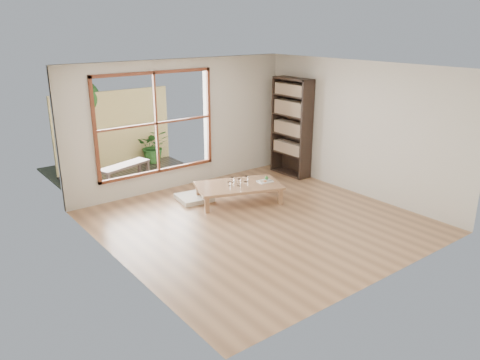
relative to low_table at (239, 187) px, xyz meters
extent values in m
plane|color=tan|center=(-0.31, -0.96, -0.30)|extent=(5.00, 5.00, 0.00)
cube|color=#946747|center=(0.00, 0.00, 0.02)|extent=(1.78, 1.38, 0.05)
cube|color=#946747|center=(-0.79, -0.10, -0.16)|extent=(0.10, 0.10, 0.30)
cube|color=#946747|center=(-0.54, 0.59, -0.16)|extent=(0.10, 0.10, 0.30)
cube|color=#946747|center=(0.54, -0.59, -0.16)|extent=(0.10, 0.10, 0.30)
cube|color=#946747|center=(0.79, 0.10, -0.16)|extent=(0.10, 0.10, 0.30)
cube|color=silver|center=(-0.63, 0.60, -0.26)|extent=(0.68, 0.68, 0.09)
cube|color=#2E1F19|center=(2.00, 0.68, 0.77)|extent=(0.34, 0.97, 2.15)
cylinder|color=silver|center=(-0.04, -0.06, 0.11)|extent=(0.07, 0.07, 0.13)
cylinder|color=silver|center=(0.22, 0.05, 0.10)|extent=(0.08, 0.08, 0.11)
cylinder|color=silver|center=(0.00, 0.19, 0.09)|extent=(0.07, 0.07, 0.09)
cylinder|color=silver|center=(-0.19, 0.05, 0.08)|extent=(0.06, 0.06, 0.07)
cube|color=white|center=(0.50, -0.18, 0.05)|extent=(0.31, 0.24, 0.02)
sphere|color=#2F702D|center=(0.58, -0.14, 0.10)|extent=(0.07, 0.07, 0.07)
cube|color=#C0622D|center=(0.47, -0.22, 0.07)|extent=(0.06, 0.05, 0.03)
cube|color=beige|center=(0.43, -0.15, 0.07)|extent=(0.07, 0.06, 0.02)
cylinder|color=silver|center=(0.53, -0.24, 0.07)|extent=(0.16, 0.03, 0.01)
cube|color=#332C25|center=(-0.91, 2.60, -0.30)|extent=(2.80, 2.00, 0.05)
cube|color=#2E1F19|center=(-1.24, 2.39, 0.07)|extent=(1.24, 0.70, 0.05)
cube|color=#2E1F19|center=(-1.73, 2.09, -0.11)|extent=(0.08, 0.08, 0.33)
cube|color=#2E1F19|center=(-1.81, 2.35, -0.11)|extent=(0.08, 0.08, 0.33)
cube|color=#2E1F19|center=(-0.67, 2.43, -0.11)|extent=(0.08, 0.08, 0.33)
cube|color=#2E1F19|center=(-0.76, 2.69, -0.11)|extent=(0.08, 0.08, 0.33)
cube|color=tan|center=(-0.91, 3.60, 0.60)|extent=(2.80, 0.06, 1.80)
imported|color=#2A6224|center=(-0.06, 3.32, 0.13)|extent=(0.93, 0.89, 0.82)
imported|color=#2A6224|center=(-1.75, 3.34, 0.20)|extent=(0.53, 0.43, 0.95)
cylinder|color=#4C3D2D|center=(-1.61, 3.90, 0.50)|extent=(0.14, 0.14, 1.60)
sphere|color=#2A6224|center=(-1.49, 3.90, 1.35)|extent=(0.84, 0.84, 0.84)
sphere|color=#2A6224|center=(-1.76, 3.98, 1.15)|extent=(0.70, 0.70, 0.70)
sphere|color=#2A6224|center=(-1.58, 3.80, 1.60)|extent=(0.64, 0.64, 0.64)
camera|label=1|loc=(-5.09, -6.66, 2.95)|focal=35.00mm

